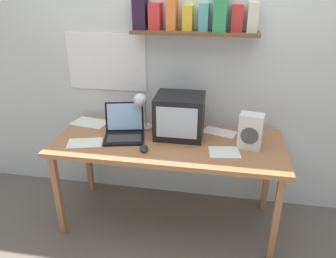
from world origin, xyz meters
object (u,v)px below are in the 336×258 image
(printed_handout, at_px, (90,123))
(corner_desk, at_px, (168,148))
(desk_lamp, at_px, (141,104))
(juice_glass, at_px, (122,118))
(open_notebook, at_px, (85,143))
(loose_paper_near_laptop, at_px, (219,132))
(laptop, at_px, (124,129))
(loose_paper_near_monitor, at_px, (224,152))
(space_heater, at_px, (251,131))
(computer_mouse, at_px, (144,148))
(crt_monitor, at_px, (180,116))

(printed_handout, bearing_deg, corner_desk, -17.33)
(desk_lamp, bearing_deg, juice_glass, 178.97)
(open_notebook, bearing_deg, juice_glass, 66.20)
(corner_desk, distance_m, loose_paper_near_laptop, 0.45)
(desk_lamp, bearing_deg, laptop, -108.77)
(loose_paper_near_monitor, bearing_deg, loose_paper_near_laptop, 97.83)
(corner_desk, distance_m, laptop, 0.37)
(desk_lamp, relative_size, space_heater, 1.22)
(desk_lamp, bearing_deg, space_heater, 9.54)
(juice_glass, relative_size, loose_paper_near_monitor, 0.53)
(juice_glass, bearing_deg, corner_desk, -28.32)
(laptop, height_order, open_notebook, laptop)
(desk_lamp, height_order, loose_paper_near_laptop, desk_lamp)
(juice_glass, relative_size, loose_paper_near_laptop, 0.43)
(juice_glass, relative_size, open_notebook, 0.44)
(juice_glass, bearing_deg, computer_mouse, -54.51)
(printed_handout, relative_size, open_notebook, 1.11)
(laptop, distance_m, space_heater, 0.95)
(computer_mouse, xyz_separation_m, loose_paper_near_monitor, (0.57, 0.07, -0.01))
(printed_handout, relative_size, loose_paper_near_monitor, 1.34)
(printed_handout, bearing_deg, open_notebook, -73.18)
(desk_lamp, bearing_deg, open_notebook, -119.91)
(space_heater, xyz_separation_m, open_notebook, (-1.21, -0.15, -0.13))
(loose_paper_near_monitor, bearing_deg, space_heater, 32.99)
(desk_lamp, xyz_separation_m, space_heater, (0.84, -0.15, -0.09))
(computer_mouse, bearing_deg, open_notebook, 175.99)
(laptop, xyz_separation_m, space_heater, (0.95, -0.02, 0.07))
(juice_glass, xyz_separation_m, loose_paper_near_monitor, (0.86, -0.34, -0.05))
(open_notebook, bearing_deg, corner_desk, 13.48)
(desk_lamp, xyz_separation_m, loose_paper_near_monitor, (0.67, -0.27, -0.22))
(space_heater, xyz_separation_m, printed_handout, (-1.32, 0.22, -0.13))
(corner_desk, xyz_separation_m, crt_monitor, (0.07, 0.12, 0.23))
(computer_mouse, bearing_deg, space_heater, 14.05)
(laptop, bearing_deg, desk_lamp, 37.89)
(loose_paper_near_laptop, bearing_deg, crt_monitor, -160.61)
(open_notebook, xyz_separation_m, loose_paper_near_laptop, (0.99, 0.37, 0.00))
(printed_handout, bearing_deg, loose_paper_near_laptop, 0.11)
(laptop, bearing_deg, crt_monitor, -1.51)
(juice_glass, height_order, open_notebook, juice_glass)
(desk_lamp, height_order, juice_glass, desk_lamp)
(juice_glass, bearing_deg, printed_handout, -177.55)
(laptop, distance_m, loose_paper_near_monitor, 0.79)
(printed_handout, height_order, loose_paper_near_laptop, same)
(printed_handout, relative_size, loose_paper_near_laptop, 1.10)
(laptop, xyz_separation_m, loose_paper_near_laptop, (0.73, 0.20, -0.06))
(corner_desk, bearing_deg, loose_paper_near_laptop, 30.86)
(corner_desk, bearing_deg, juice_glass, 151.68)
(open_notebook, bearing_deg, crt_monitor, 21.25)
(loose_paper_near_laptop, bearing_deg, juice_glass, 179.31)
(crt_monitor, height_order, printed_handout, crt_monitor)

